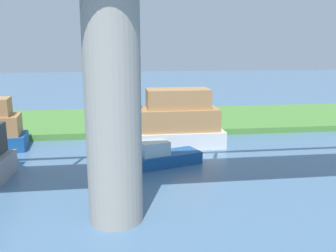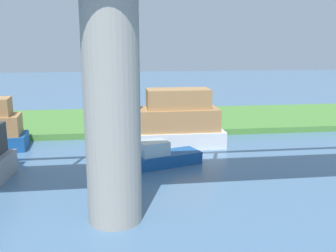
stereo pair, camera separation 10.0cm
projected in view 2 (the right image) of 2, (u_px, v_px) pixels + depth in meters
name	position (u px, v px, depth m)	size (l,w,h in m)	color
ground_plane	(140.00, 138.00, 30.62)	(160.00, 160.00, 0.00)	#4C7093
grassy_bank	(136.00, 120.00, 36.38)	(80.00, 12.00, 0.50)	#4C8438
bridge_pylon	(112.00, 102.00, 15.20)	(2.29, 2.29, 10.22)	#9E998E
person_on_bank	(135.00, 116.00, 33.35)	(0.51, 0.51, 1.39)	#2D334C
mooring_post	(126.00, 123.00, 31.36)	(0.20, 0.20, 1.04)	brown
skiff_small	(166.00, 123.00, 27.76)	(9.14, 3.05, 4.67)	white
riverboat_paddlewheel	(160.00, 156.00, 23.49)	(5.11, 3.18, 1.60)	#195199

